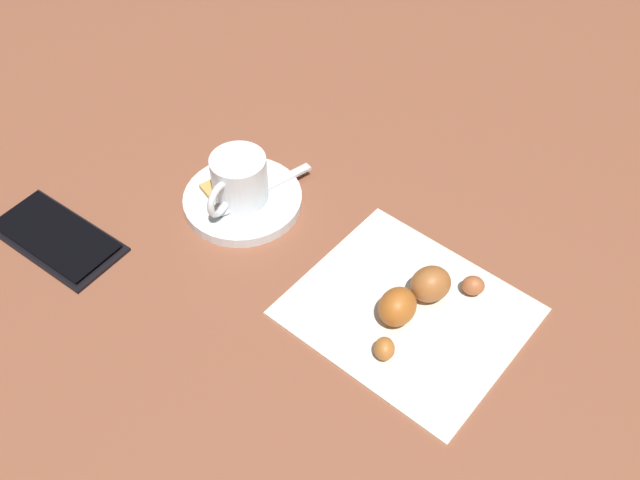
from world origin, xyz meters
The scene contains 8 objects.
ground_plane centered at (0.00, 0.00, 0.00)m, with size 1.80×1.80×0.00m, color brown.
saucer centered at (0.08, -0.04, 0.01)m, with size 0.12×0.12×0.01m, color silver.
espresso_cup centered at (0.08, -0.04, 0.04)m, with size 0.06×0.08×0.05m.
teaspoon centered at (0.08, -0.04, 0.01)m, with size 0.07×0.11×0.01m.
sugar_packet centered at (0.10, -0.06, 0.01)m, with size 0.07×0.02×0.01m, color tan.
napkin centered at (-0.12, 0.01, 0.00)m, with size 0.20×0.17×0.00m, color silver.
croissant centered at (-0.12, 0.01, 0.02)m, with size 0.08×0.12×0.03m.
cell_phone centered at (0.22, 0.08, 0.00)m, with size 0.15×0.09×0.01m.
Camera 1 is at (-0.21, 0.39, 0.52)m, focal length 39.85 mm.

